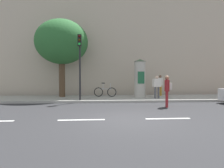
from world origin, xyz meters
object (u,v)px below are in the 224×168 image
poster_column (140,78)px  traffic_light (80,56)px  bicycle_leaning (105,92)px  street_tree (62,42)px  pedestrian_tallest (160,83)px  pedestrian_with_backpack (157,85)px  pedestrian_in_dark_shirt (167,88)px

poster_column → traffic_light: bearing=-156.4°
traffic_light → bicycle_leaning: traffic_light is taller
street_tree → pedestrian_tallest: 8.49m
pedestrian_with_backpack → bicycle_leaning: 3.99m
pedestrian_with_backpack → pedestrian_tallest: pedestrian_tallest is taller
traffic_light → pedestrian_with_backpack: traffic_light is taller
bicycle_leaning → pedestrian_tallest: bearing=6.4°
traffic_light → bicycle_leaning: size_ratio=2.44×
traffic_light → pedestrian_tallest: (6.25, 2.83, -1.86)m
poster_column → pedestrian_in_dark_shirt: 4.28m
poster_column → pedestrian_tallest: poster_column is taller
poster_column → street_tree: 6.61m
pedestrian_in_dark_shirt → pedestrian_with_backpack: (0.38, 3.15, 0.06)m
poster_column → street_tree: street_tree is taller
street_tree → bicycle_leaning: bearing=-3.5°
poster_column → pedestrian_with_backpack: bearing=-45.8°
traffic_light → pedestrian_tallest: traffic_light is taller
pedestrian_tallest → pedestrian_in_dark_shirt: bearing=-103.6°
pedestrian_with_backpack → pedestrian_tallest: size_ratio=0.96×
poster_column → pedestrian_with_backpack: 1.54m
street_tree → pedestrian_in_dark_shirt: bearing=-36.0°
pedestrian_with_backpack → traffic_light: bearing=-170.9°
pedestrian_with_backpack → bicycle_leaning: (-3.67, 1.46, -0.58)m
poster_column → bicycle_leaning: bearing=171.2°
pedestrian_with_backpack → bicycle_leaning: size_ratio=0.94×
pedestrian_in_dark_shirt → pedestrian_with_backpack: 3.17m
street_tree → pedestrian_with_backpack: (7.00, -1.66, -3.24)m
street_tree → bicycle_leaning: size_ratio=3.41×
pedestrian_with_backpack → bicycle_leaning: bearing=158.3°
pedestrian_tallest → bicycle_leaning: 4.60m
poster_column → street_tree: (-5.99, 0.62, 2.74)m
traffic_light → street_tree: (-1.61, 2.53, 1.34)m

